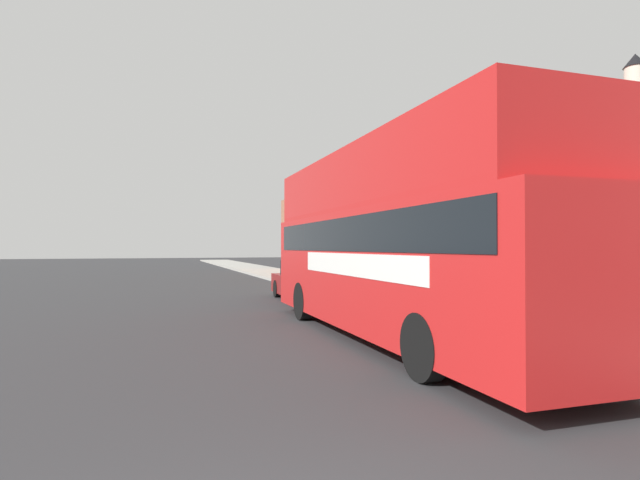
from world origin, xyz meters
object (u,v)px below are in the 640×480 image
at_px(lamp_post_nearest, 636,151).
at_px(lamp_post_second, 378,197).
at_px(tour_bus, 393,256).
at_px(parked_car_ahead_of_bus, 306,282).

bearing_deg(lamp_post_nearest, lamp_post_second, 89.45).
relative_size(tour_bus, lamp_post_second, 2.11).
relative_size(tour_bus, lamp_post_nearest, 2.25).
height_order(tour_bus, parked_car_ahead_of_bus, tour_bus).
xyz_separation_m(lamp_post_nearest, lamp_post_second, (0.09, 9.67, 0.20)).
distance_m(tour_bus, parked_car_ahead_of_bus, 8.16).
bearing_deg(tour_bus, lamp_post_nearest, -60.39).
bearing_deg(lamp_post_second, tour_bus, -112.33).
height_order(tour_bus, lamp_post_nearest, lamp_post_nearest).
xyz_separation_m(parked_car_ahead_of_bus, lamp_post_second, (1.84, -2.44, 3.02)).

